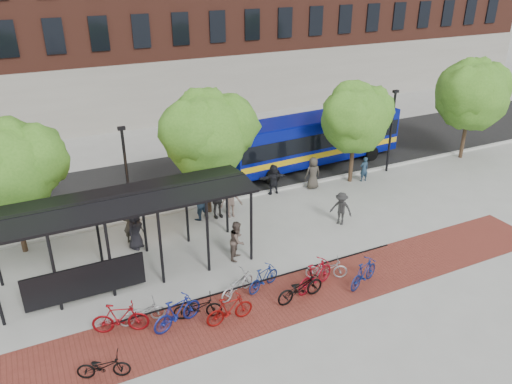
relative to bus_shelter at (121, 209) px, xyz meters
name	(u,v)px	position (x,y,z in m)	size (l,w,h in m)	color
ground	(290,226)	(8.13, 0.48, -3.00)	(160.00, 160.00, 0.00)	#9E9E99
asphalt_street	(227,171)	(8.13, 8.48, -2.99)	(160.00, 8.00, 0.01)	black
curb	(255,194)	(8.13, 4.48, -2.94)	(160.00, 0.25, 0.12)	#B7B7B2
brick_strip	(308,292)	(6.13, -4.52, -3.00)	(24.00, 3.00, 0.01)	maroon
bike_rack_rail	(269,288)	(4.83, -3.62, -3.00)	(12.00, 0.05, 0.95)	black
bus_shelter	(121,209)	(0.00, 0.00, 0.00)	(10.60, 3.07, 3.60)	black
tree_a	(8,164)	(-3.77, 3.83, 1.24)	(4.90, 4.00, 6.18)	#382619
tree_b	(207,130)	(5.23, 3.83, 1.46)	(5.15, 4.20, 6.47)	#382619
tree_c	(356,115)	(14.22, 3.83, 1.06)	(4.66, 3.80, 5.92)	#382619
tree_d	(473,91)	(23.23, 3.83, 1.47)	(5.39, 4.40, 6.55)	#382619
lamp_post_left	(127,174)	(1.13, 4.08, -0.25)	(0.35, 0.20, 5.12)	black
lamp_post_right	(391,129)	(17.13, 4.08, -0.25)	(0.35, 0.20, 5.12)	black
bus	(314,137)	(13.51, 7.03, -1.16)	(12.01, 3.35, 3.21)	#071181
bike_0	(103,366)	(-2.03, -5.54, -2.56)	(0.59, 1.68, 0.88)	black
bike_1	(120,318)	(-1.08, -3.63, -2.40)	(0.57, 2.01, 1.21)	maroon
bike_2	(142,312)	(-0.26, -3.47, -2.55)	(0.59, 1.69, 0.89)	#98989A
bike_3	(177,312)	(0.83, -4.21, -2.39)	(0.57, 2.01, 1.21)	navy
bike_4	(198,307)	(1.64, -4.10, -2.53)	(0.63, 1.80, 0.95)	black
bike_5	(230,309)	(2.61, -4.83, -2.45)	(0.52, 1.84, 1.11)	maroon
bike_6	(237,285)	(3.51, -3.47, -2.52)	(0.64, 1.83, 0.96)	#ADADB0
bike_7	(264,278)	(4.64, -3.55, -2.49)	(0.48, 1.71, 1.03)	navy
bike_8	(300,288)	(5.60, -4.80, -2.45)	(0.72, 2.08, 1.09)	black
bike_9	(315,275)	(6.51, -4.43, -2.37)	(0.59, 2.09, 1.26)	maroon
bike_10	(326,268)	(7.33, -4.03, -2.54)	(0.61, 1.75, 0.92)	#A8A8AB
bike_11	(364,273)	(8.41, -5.09, -2.44)	(0.53, 1.87, 1.13)	navy
pedestrian_0	(135,230)	(0.81, 1.83, -2.05)	(0.93, 0.60, 1.90)	black
pedestrian_1	(130,225)	(0.70, 2.42, -2.08)	(0.67, 0.44, 1.83)	#39332D
pedestrian_2	(198,202)	(4.35, 3.21, -2.03)	(0.94, 0.73, 1.94)	#20334A
pedestrian_3	(231,201)	(5.94, 2.71, -2.09)	(1.18, 0.68, 1.83)	brown
pedestrian_4	(217,200)	(5.28, 3.00, -2.01)	(1.16, 0.48, 1.98)	#262626
pedestrian_5	(273,179)	(9.19, 4.27, -2.12)	(1.62, 0.52, 1.75)	black
pedestrian_6	(313,173)	(11.57, 3.91, -2.05)	(0.92, 0.60, 1.89)	#3B362F
pedestrian_7	(364,169)	(14.86, 3.46, -2.23)	(0.56, 0.37, 1.53)	#20364C
pedestrian_8	(237,240)	(4.62, -1.02, -2.09)	(0.89, 0.69, 1.82)	brown
pedestrian_9	(341,209)	(10.55, -0.38, -2.14)	(1.11, 0.64, 1.72)	#242424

